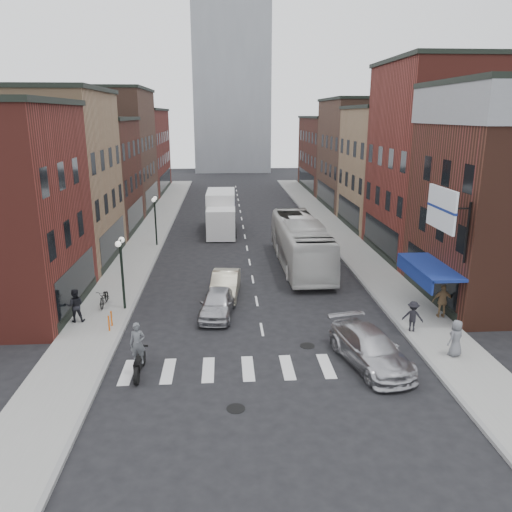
{
  "coord_description": "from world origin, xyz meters",
  "views": [
    {
      "loc": [
        -1.8,
        -22.24,
        10.51
      ],
      "look_at": [
        0.01,
        5.82,
        2.51
      ],
      "focal_mm": 35.0,
      "sensor_mm": 36.0,
      "label": 1
    }
  ],
  "objects_px": {
    "motorcycle_rider": "(138,351)",
    "ped_right_a": "(413,316)",
    "ped_right_c": "(456,338)",
    "transit_bus": "(301,243)",
    "streetlamp_near": "(121,260)",
    "ped_left_solo": "(75,305)",
    "bike_rack": "(110,321)",
    "curb_car": "(370,349)",
    "streetlamp_far": "(155,212)",
    "parked_bicycle": "(104,297)",
    "box_truck": "(221,213)",
    "ped_right_b": "(443,301)",
    "sedan_left_near": "(217,303)",
    "sedan_left_far": "(225,284)",
    "billboard_sign": "(443,210)"
  },
  "relations": [
    {
      "from": "motorcycle_rider",
      "to": "ped_right_a",
      "type": "relative_size",
      "value": 1.52
    },
    {
      "from": "ped_right_c",
      "to": "transit_bus",
      "type": "bearing_deg",
      "value": -99.67
    },
    {
      "from": "streetlamp_near",
      "to": "ped_left_solo",
      "type": "relative_size",
      "value": 2.33
    },
    {
      "from": "motorcycle_rider",
      "to": "bike_rack",
      "type": "bearing_deg",
      "value": 116.69
    },
    {
      "from": "transit_bus",
      "to": "ped_right_c",
      "type": "relative_size",
      "value": 7.29
    },
    {
      "from": "curb_car",
      "to": "ped_right_c",
      "type": "xyz_separation_m",
      "value": [
        3.92,
        0.3,
        0.24
      ]
    },
    {
      "from": "curb_car",
      "to": "streetlamp_far",
      "type": "bearing_deg",
      "value": 106.65
    },
    {
      "from": "parked_bicycle",
      "to": "curb_car",
      "type": "bearing_deg",
      "value": -30.4
    },
    {
      "from": "curb_car",
      "to": "ped_left_solo",
      "type": "distance_m",
      "value": 14.93
    },
    {
      "from": "streetlamp_near",
      "to": "ped_right_a",
      "type": "xyz_separation_m",
      "value": [
        14.8,
        -3.96,
        -1.99
      ]
    },
    {
      "from": "box_truck",
      "to": "ped_right_b",
      "type": "relative_size",
      "value": 4.66
    },
    {
      "from": "parked_bicycle",
      "to": "streetlamp_far",
      "type": "bearing_deg",
      "value": 84.34
    },
    {
      "from": "sedan_left_near",
      "to": "sedan_left_far",
      "type": "distance_m",
      "value": 3.03
    },
    {
      "from": "ped_right_a",
      "to": "ped_right_b",
      "type": "relative_size",
      "value": 0.86
    },
    {
      "from": "sedan_left_far",
      "to": "parked_bicycle",
      "type": "bearing_deg",
      "value": -161.87
    },
    {
      "from": "motorcycle_rider",
      "to": "parked_bicycle",
      "type": "height_order",
      "value": "motorcycle_rider"
    },
    {
      "from": "motorcycle_rider",
      "to": "ped_right_c",
      "type": "height_order",
      "value": "motorcycle_rider"
    },
    {
      "from": "transit_bus",
      "to": "ped_left_solo",
      "type": "height_order",
      "value": "transit_bus"
    },
    {
      "from": "motorcycle_rider",
      "to": "ped_right_a",
      "type": "distance_m",
      "value": 13.26
    },
    {
      "from": "sedan_left_far",
      "to": "curb_car",
      "type": "height_order",
      "value": "curb_car"
    },
    {
      "from": "motorcycle_rider",
      "to": "sedan_left_near",
      "type": "relative_size",
      "value": 0.55
    },
    {
      "from": "ped_right_b",
      "to": "ped_right_c",
      "type": "distance_m",
      "value": 4.49
    },
    {
      "from": "ped_left_solo",
      "to": "ped_right_a",
      "type": "distance_m",
      "value": 17.11
    },
    {
      "from": "streetlamp_far",
      "to": "ped_right_a",
      "type": "distance_m",
      "value": 23.35
    },
    {
      "from": "box_truck",
      "to": "ped_left_solo",
      "type": "xyz_separation_m",
      "value": [
        -7.45,
        -20.61,
        -0.77
      ]
    },
    {
      "from": "streetlamp_near",
      "to": "motorcycle_rider",
      "type": "xyz_separation_m",
      "value": [
        1.96,
        -7.24,
        -1.81
      ]
    },
    {
      "from": "streetlamp_far",
      "to": "ped_left_solo",
      "type": "xyz_separation_m",
      "value": [
        -2.16,
        -15.69,
        -1.88
      ]
    },
    {
      "from": "transit_bus",
      "to": "sedan_left_far",
      "type": "distance_m",
      "value": 7.99
    },
    {
      "from": "sedan_left_near",
      "to": "motorcycle_rider",
      "type": "bearing_deg",
      "value": -109.84
    },
    {
      "from": "curb_car",
      "to": "motorcycle_rider",
      "type": "bearing_deg",
      "value": 168.9
    },
    {
      "from": "ped_left_solo",
      "to": "ped_right_c",
      "type": "bearing_deg",
      "value": 156.21
    },
    {
      "from": "streetlamp_near",
      "to": "ped_right_c",
      "type": "relative_size",
      "value": 2.46
    },
    {
      "from": "billboard_sign",
      "to": "streetlamp_far",
      "type": "xyz_separation_m",
      "value": [
        -15.99,
        17.5,
        -3.22
      ]
    },
    {
      "from": "box_truck",
      "to": "parked_bicycle",
      "type": "bearing_deg",
      "value": -108.34
    },
    {
      "from": "motorcycle_rider",
      "to": "ped_right_a",
      "type": "xyz_separation_m",
      "value": [
        12.84,
        3.29,
        -0.18
      ]
    },
    {
      "from": "ped_right_c",
      "to": "box_truck",
      "type": "bearing_deg",
      "value": -95.64
    },
    {
      "from": "streetlamp_far",
      "to": "curb_car",
      "type": "bearing_deg",
      "value": -60.59
    },
    {
      "from": "curb_car",
      "to": "parked_bicycle",
      "type": "height_order",
      "value": "curb_car"
    },
    {
      "from": "streetlamp_near",
      "to": "motorcycle_rider",
      "type": "bearing_deg",
      "value": -74.89
    },
    {
      "from": "ped_right_a",
      "to": "motorcycle_rider",
      "type": "bearing_deg",
      "value": 37.59
    },
    {
      "from": "ped_left_solo",
      "to": "sedan_left_far",
      "type": "bearing_deg",
      "value": -162.78
    },
    {
      "from": "sedan_left_near",
      "to": "curb_car",
      "type": "relative_size",
      "value": 0.82
    },
    {
      "from": "bike_rack",
      "to": "sedan_left_near",
      "type": "distance_m",
      "value": 5.62
    },
    {
      "from": "box_truck",
      "to": "sedan_left_near",
      "type": "relative_size",
      "value": 1.98
    },
    {
      "from": "billboard_sign",
      "to": "sedan_left_near",
      "type": "xyz_separation_m",
      "value": [
        -10.84,
        2.5,
        -5.41
      ]
    },
    {
      "from": "billboard_sign",
      "to": "bike_rack",
      "type": "xyz_separation_m",
      "value": [
        -16.19,
        0.8,
        -5.58
      ]
    },
    {
      "from": "ped_right_a",
      "to": "ped_right_b",
      "type": "bearing_deg",
      "value": -120.59
    },
    {
      "from": "motorcycle_rider",
      "to": "ped_left_solo",
      "type": "distance_m",
      "value": 6.91
    },
    {
      "from": "sedan_left_near",
      "to": "ped_right_c",
      "type": "distance_m",
      "value": 12.0
    },
    {
      "from": "bike_rack",
      "to": "ped_left_solo",
      "type": "xyz_separation_m",
      "value": [
        -1.96,
        1.01,
        0.48
      ]
    }
  ]
}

